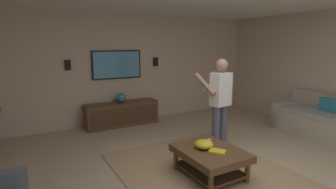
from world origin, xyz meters
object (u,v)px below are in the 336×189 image
(remote_white, at_px, (207,141))
(book, at_px, (217,152))
(wall_speaker_left, at_px, (156,62))
(vase_round, at_px, (121,98))
(bowl, at_px, (204,144))
(tv, at_px, (117,65))
(person_standing, at_px, (220,99))
(couch, at_px, (323,122))
(coffee_table, at_px, (210,157))
(wall_speaker_right, at_px, (68,65))
(media_console, at_px, (122,114))

(remote_white, xyz_separation_m, book, (-0.42, 0.15, 0.01))
(wall_speaker_left, bearing_deg, vase_round, 102.12)
(bowl, relative_size, book, 1.24)
(tv, distance_m, vase_round, 0.79)
(person_standing, distance_m, remote_white, 0.92)
(bowl, bearing_deg, remote_white, -47.57)
(remote_white, distance_m, wall_speaker_left, 3.21)
(couch, xyz_separation_m, coffee_table, (-0.17, 3.07, -0.02))
(vase_round, bearing_deg, bowl, -176.31)
(tv, height_order, wall_speaker_right, tv)
(tv, distance_m, remote_white, 3.15)
(vase_round, bearing_deg, coffee_table, -175.55)
(media_console, xyz_separation_m, person_standing, (-2.27, -1.01, 0.66))
(vase_round, distance_m, wall_speaker_left, 1.32)
(couch, relative_size, tv, 1.66)
(bowl, distance_m, vase_round, 2.96)
(tv, bearing_deg, person_standing, 22.00)
(coffee_table, height_order, bowl, bowl)
(person_standing, xyz_separation_m, wall_speaker_left, (2.52, -0.01, 0.52))
(couch, xyz_separation_m, wall_speaker_left, (3.09, 2.27, 1.13))
(couch, bearing_deg, bowl, 5.62)
(tv, height_order, book, tv)
(remote_white, bearing_deg, bowl, 27.66)
(coffee_table, height_order, person_standing, person_standing)
(bowl, bearing_deg, couch, -88.61)
(bowl, height_order, wall_speaker_left, wall_speaker_left)
(coffee_table, xyz_separation_m, remote_white, (0.29, -0.17, 0.12))
(couch, distance_m, coffee_table, 3.07)
(coffee_table, bearing_deg, tv, 4.15)
(person_standing, xyz_separation_m, wall_speaker_right, (2.52, 2.11, 0.52))
(media_console, distance_m, remote_white, 2.75)
(coffee_table, relative_size, remote_white, 6.67)
(person_standing, bearing_deg, book, 128.35)
(couch, bearing_deg, coffee_table, 7.34)
(media_console, bearing_deg, remote_white, 8.42)
(media_console, bearing_deg, wall_speaker_right, -102.99)
(person_standing, bearing_deg, media_console, 13.67)
(wall_speaker_right, bearing_deg, book, -158.31)
(person_standing, distance_m, book, 1.27)
(coffee_table, height_order, wall_speaker_right, wall_speaker_right)
(bowl, distance_m, wall_speaker_right, 3.56)
(coffee_table, distance_m, remote_white, 0.35)
(coffee_table, height_order, remote_white, remote_white)
(remote_white, xyz_separation_m, wall_speaker_left, (2.97, -0.63, 1.04))
(person_standing, bearing_deg, couch, -114.34)
(remote_white, distance_m, wall_speaker_right, 3.49)
(coffee_table, height_order, book, book)
(person_standing, distance_m, wall_speaker_right, 3.33)
(couch, bearing_deg, book, 9.93)
(tv, xyz_separation_m, bowl, (-3.15, -0.19, -0.96))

